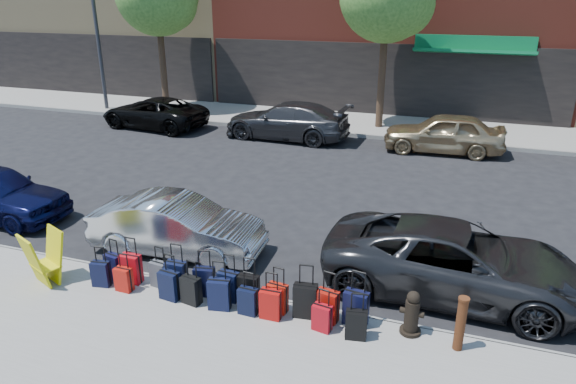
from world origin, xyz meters
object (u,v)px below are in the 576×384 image
at_px(car_far_2, 444,133).
at_px(fire_hydrant, 412,314).
at_px(car_near_1, 177,226).
at_px(bollard, 461,323).
at_px(car_near_2, 454,260).
at_px(streetlight, 98,13).
at_px(suitcase_front_5, 228,286).
at_px(display_rack, 44,259).
at_px(car_far_0, 154,113).
at_px(car_far_1, 287,121).

bearing_deg(car_far_2, fire_hydrant, -2.45).
xyz_separation_m(fire_hydrant, car_near_1, (-5.42, 1.56, 0.13)).
relative_size(bollard, car_near_1, 0.25).
bearing_deg(car_near_2, car_near_1, 94.26).
relative_size(streetlight, car_near_2, 1.58).
distance_m(suitcase_front_5, display_rack, 3.77).
relative_size(display_rack, car_far_2, 0.25).
height_order(car_far_0, car_far_1, car_far_1).
bearing_deg(car_far_2, suitcase_front_5, -18.55).
bearing_deg(display_rack, fire_hydrant, 28.15).
height_order(bollard, car_far_2, car_far_2).
bearing_deg(car_near_2, display_rack, 109.88).
height_order(streetlight, bollard, streetlight).
distance_m(streetlight, car_near_1, 16.60).
xyz_separation_m(suitcase_front_5, car_near_1, (-2.03, 1.64, 0.21)).
distance_m(suitcase_front_5, fire_hydrant, 3.39).
bearing_deg(car_far_0, car_near_2, 59.75).
height_order(display_rack, car_near_2, car_near_2).
distance_m(fire_hydrant, car_far_1, 13.19).
xyz_separation_m(bollard, display_rack, (-7.87, -0.51, 0.04)).
distance_m(streetlight, car_far_2, 16.67).
bearing_deg(display_rack, car_near_2, 40.67).
relative_size(bollard, car_far_1, 0.19).
bearing_deg(car_far_2, streetlight, -99.51).
bearing_deg(display_rack, bollard, 26.27).
relative_size(car_near_2, car_far_2, 1.17).
bearing_deg(suitcase_front_5, car_far_2, 79.08).
height_order(bollard, display_rack, display_rack).
bearing_deg(display_rack, car_near_1, 75.97).
xyz_separation_m(streetlight, car_near_2, (16.83, -11.69, -3.96)).
bearing_deg(car_far_0, fire_hydrant, 53.51).
relative_size(bollard, car_near_2, 0.19).
bearing_deg(bollard, display_rack, -176.27).
bearing_deg(car_near_1, car_far_2, -30.93).
height_order(car_near_2, car_far_1, car_far_1).
height_order(fire_hydrant, bollard, bollard).
xyz_separation_m(suitcase_front_5, car_near_2, (4.00, 1.90, 0.26)).
bearing_deg(suitcase_front_5, car_near_2, 30.02).
bearing_deg(car_near_1, fire_hydrant, -109.40).
bearing_deg(car_near_1, suitcase_front_5, -132.15).
bearing_deg(suitcase_front_5, display_rack, -165.87).
bearing_deg(car_far_1, display_rack, -1.81).
bearing_deg(car_far_1, suitcase_front_5, 15.86).
height_order(car_near_1, car_far_0, car_far_0).
distance_m(display_rack, car_far_1, 12.35).
distance_m(streetlight, display_rack, 17.35).
bearing_deg(car_far_2, car_near_2, 1.20).
xyz_separation_m(display_rack, car_far_1, (0.85, 12.32, 0.05)).
bearing_deg(streetlight, car_far_0, -27.94).
relative_size(display_rack, car_near_1, 0.28).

